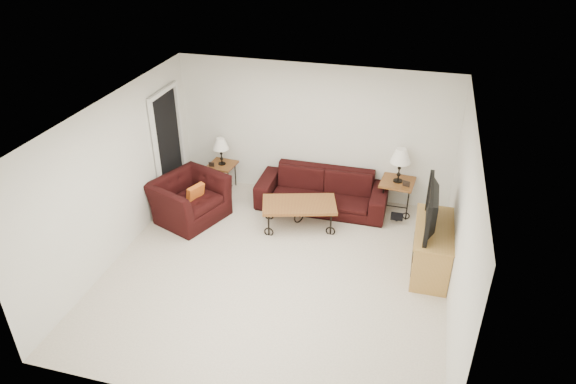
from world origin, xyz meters
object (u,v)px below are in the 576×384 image
object	(u,v)px
side_table_left	(223,176)
coffee_table	(299,215)
sofa	(322,191)
tv_stand	(432,248)
lamp_left	(221,151)
armchair	(189,199)
backpack	(398,211)
lamp_right	(400,165)
side_table_right	(396,197)
television	(437,208)

from	to	relation	value
side_table_left	coffee_table	world-z (taller)	side_table_left
sofa	tv_stand	world-z (taller)	tv_stand
lamp_left	armchair	distance (m)	1.21
side_table_left	sofa	bearing A→B (deg)	-5.21
lamp_left	backpack	world-z (taller)	lamp_left
lamp_right	backpack	xyz separation A→B (m)	(0.07, -0.32, -0.72)
side_table_left	lamp_left	xyz separation A→B (m)	(0.00, 0.00, 0.53)
sofa	side_table_right	size ratio (longest dim) A/B	3.74
sofa	lamp_left	distance (m)	2.03
sofa	backpack	distance (m)	1.38
side_table_left	side_table_right	xyz separation A→B (m)	(3.28, 0.00, 0.05)
side_table_left	tv_stand	bearing A→B (deg)	-21.31
tv_stand	television	distance (m)	0.70
tv_stand	backpack	distance (m)	1.35
coffee_table	tv_stand	bearing A→B (deg)	-15.79
lamp_right	armchair	bearing A→B (deg)	-161.96
side_table_right	backpack	xyz separation A→B (m)	(0.07, -0.32, -0.10)
lamp_left	backpack	size ratio (longest dim) A/B	1.29
tv_stand	armchair	bearing A→B (deg)	174.35
coffee_table	side_table_left	bearing A→B (deg)	152.26
lamp_left	coffee_table	world-z (taller)	lamp_left
side_table_left	backpack	xyz separation A→B (m)	(3.34, -0.32, -0.06)
side_table_left	side_table_right	distance (m)	3.28
sofa	side_table_right	xyz separation A→B (m)	(1.30, 0.18, -0.03)
backpack	television	bearing A→B (deg)	-46.20
sofa	armchair	bearing A→B (deg)	-156.28
backpack	coffee_table	bearing A→B (deg)	-140.91
sofa	armchair	world-z (taller)	armchair
lamp_left	side_table_left	bearing A→B (deg)	0.00
lamp_left	side_table_right	bearing A→B (deg)	0.00
sofa	lamp_right	size ratio (longest dim) A/B	3.74
sofa	lamp_left	world-z (taller)	lamp_left
coffee_table	television	world-z (taller)	television
sofa	side_table_left	size ratio (longest dim) A/B	4.38
lamp_right	side_table_left	bearing A→B (deg)	180.00
tv_stand	lamp_left	bearing A→B (deg)	158.69
lamp_right	coffee_table	distance (m)	1.92
armchair	backpack	distance (m)	3.62
sofa	side_table_left	world-z (taller)	sofa
side_table_right	coffee_table	xyz separation A→B (m)	(-1.54, -0.91, -0.08)
lamp_left	lamp_right	distance (m)	3.28
side_table_right	tv_stand	xyz separation A→B (m)	(0.65, -1.53, 0.07)
coffee_table	lamp_left	bearing A→B (deg)	152.26
sofa	lamp_right	distance (m)	1.44
side_table_left	side_table_right	bearing A→B (deg)	0.00
tv_stand	television	world-z (taller)	television
lamp_left	coffee_table	size ratio (longest dim) A/B	0.43
side_table_right	backpack	world-z (taller)	side_table_right
sofa	television	xyz separation A→B (m)	(1.93, -1.35, 0.74)
coffee_table	backpack	xyz separation A→B (m)	(1.61, 0.59, -0.03)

